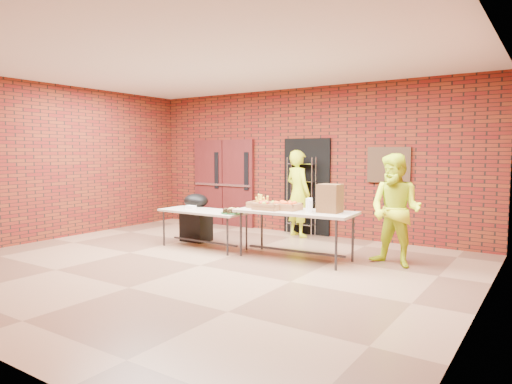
% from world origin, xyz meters
% --- Properties ---
extents(room, '(8.08, 7.08, 3.28)m').
position_xyz_m(room, '(0.00, 0.00, 1.60)').
color(room, brown).
rests_on(room, ground).
extents(double_doors, '(1.78, 0.12, 2.10)m').
position_xyz_m(double_doors, '(-2.20, 3.44, 1.05)').
color(double_doors, '#4A1515').
rests_on(double_doors, room).
extents(dark_doorway, '(1.10, 0.06, 2.10)m').
position_xyz_m(dark_doorway, '(0.10, 3.46, 1.05)').
color(dark_doorway, black).
rests_on(dark_doorway, room).
extents(bronze_plaque, '(0.85, 0.04, 0.70)m').
position_xyz_m(bronze_plaque, '(1.90, 3.45, 1.55)').
color(bronze_plaque, '#392817').
rests_on(bronze_plaque, room).
extents(wire_rack, '(0.64, 0.27, 1.69)m').
position_xyz_m(wire_rack, '(0.04, 3.32, 0.84)').
color(wire_rack, '#B9B7BF').
rests_on(wire_rack, room).
extents(table_left, '(1.74, 0.73, 0.71)m').
position_xyz_m(table_left, '(-0.83, 1.09, 0.65)').
color(table_left, tan).
rests_on(table_left, room).
extents(table_right, '(2.05, 0.96, 0.82)m').
position_xyz_m(table_right, '(1.04, 1.25, 0.75)').
color(table_right, tan).
rests_on(table_right, room).
extents(basket_bananas, '(0.43, 0.33, 0.13)m').
position_xyz_m(basket_bananas, '(0.35, 1.25, 0.88)').
color(basket_bananas, '#8D5E39').
rests_on(basket_bananas, table_right).
extents(basket_oranges, '(0.47, 0.37, 0.15)m').
position_xyz_m(basket_oranges, '(0.85, 1.24, 0.89)').
color(basket_oranges, '#8D5E39').
rests_on(basket_oranges, table_right).
extents(basket_apples, '(0.46, 0.36, 0.14)m').
position_xyz_m(basket_apples, '(0.60, 1.09, 0.89)').
color(basket_apples, '#8D5E39').
rests_on(basket_apples, table_right).
extents(muffin_tray, '(0.40, 0.40, 0.10)m').
position_xyz_m(muffin_tray, '(-0.13, 1.02, 0.76)').
color(muffin_tray, '#12451B').
rests_on(muffin_tray, table_left).
extents(napkin_box, '(0.19, 0.13, 0.06)m').
position_xyz_m(napkin_box, '(-1.19, 1.12, 0.74)').
color(napkin_box, white).
rests_on(napkin_box, table_left).
extents(coffee_dispenser, '(0.35, 0.31, 0.46)m').
position_xyz_m(coffee_dispenser, '(1.62, 1.34, 1.05)').
color(coffee_dispenser, brown).
rests_on(coffee_dispenser, table_right).
extents(cup_stack_front, '(0.08, 0.08, 0.24)m').
position_xyz_m(cup_stack_front, '(1.36, 1.08, 0.94)').
color(cup_stack_front, white).
rests_on(cup_stack_front, table_right).
extents(cup_stack_mid, '(0.07, 0.07, 0.21)m').
position_xyz_m(cup_stack_mid, '(1.41, 1.07, 0.93)').
color(cup_stack_mid, white).
rests_on(cup_stack_mid, table_right).
extents(cup_stack_back, '(0.08, 0.08, 0.23)m').
position_xyz_m(cup_stack_back, '(1.33, 1.22, 0.94)').
color(cup_stack_back, white).
rests_on(cup_stack_back, table_right).
extents(covered_grill, '(0.55, 0.46, 0.97)m').
position_xyz_m(covered_grill, '(-1.39, 1.50, 0.48)').
color(covered_grill, black).
rests_on(covered_grill, room).
extents(volunteer_woman, '(0.79, 0.67, 1.84)m').
position_xyz_m(volunteer_woman, '(0.08, 3.10, 0.92)').
color(volunteer_woman, '#D6F51B').
rests_on(volunteer_woman, room).
extents(volunteer_man, '(0.98, 0.83, 1.78)m').
position_xyz_m(volunteer_man, '(2.58, 1.70, 0.89)').
color(volunteer_man, '#D6F51B').
rests_on(volunteer_man, room).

